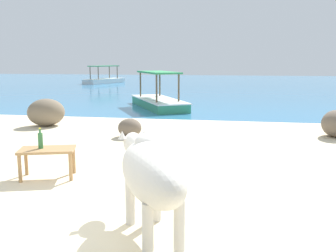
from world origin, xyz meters
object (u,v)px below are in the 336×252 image
Objects in this scene: low_bench_table at (47,153)px; boat_green at (158,100)px; cow at (151,172)px; bottle at (40,140)px; boat_white at (104,79)px.

low_bench_table is 0.23× the size of boat_green.
low_bench_table is 8.48m from boat_green.
cow is at bearing -17.18° from boat_green.
bottle is (-0.09, -0.00, 0.19)m from low_bench_table.
boat_green is at bearing 73.55° from low_bench_table.
boat_white reaches higher than cow.
boat_white is (-8.97, 23.89, -0.39)m from cow.
bottle is 8.48m from boat_green.
bottle reaches higher than low_bench_table.
boat_white is (-7.03, 22.37, -0.30)m from bottle.
cow is 0.44× the size of boat_green.
bottle is at bearing 24.87° from cow.
cow is 0.44× the size of boat_white.
boat_white reaches higher than bottle.
boat_white reaches higher than low_bench_table.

